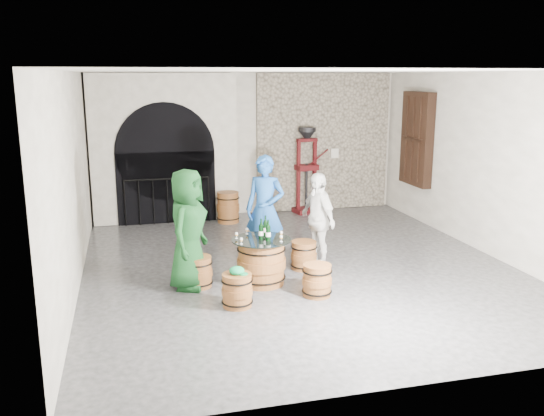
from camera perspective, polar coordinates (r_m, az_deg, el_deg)
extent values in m
plane|color=#2A2A2C|center=(9.77, 2.54, -5.73)|extent=(8.00, 8.00, 0.00)
plane|color=silver|center=(13.22, -2.41, 6.32)|extent=(8.00, 0.00, 8.00)
plane|color=silver|center=(5.76, 14.24, -2.88)|extent=(8.00, 0.00, 8.00)
plane|color=silver|center=(9.02, -19.18, 2.47)|extent=(0.00, 8.00, 8.00)
plane|color=silver|center=(10.91, 20.56, 4.08)|extent=(0.00, 8.00, 8.00)
plane|color=beige|center=(9.25, 2.74, 13.39)|extent=(8.00, 8.00, 0.00)
cube|color=tan|center=(13.65, 5.10, 6.49)|extent=(3.20, 0.12, 3.18)
cube|color=silver|center=(12.72, -10.62, 5.85)|extent=(3.10, 0.50, 3.18)
cube|color=black|center=(12.59, -10.39, 1.98)|extent=(2.10, 0.03, 1.55)
cylinder|color=black|center=(12.47, -10.53, 5.48)|extent=(2.10, 0.03, 2.10)
cylinder|color=black|center=(12.49, -10.40, 2.85)|extent=(1.79, 0.04, 0.04)
cylinder|color=black|center=(12.56, -14.37, 0.43)|extent=(0.02, 0.02, 0.98)
cylinder|color=black|center=(12.56, -13.02, 0.50)|extent=(0.02, 0.02, 0.98)
cylinder|color=black|center=(12.57, -11.66, 0.58)|extent=(0.02, 0.02, 0.98)
cylinder|color=black|center=(12.58, -10.31, 0.65)|extent=(0.02, 0.02, 0.98)
cylinder|color=black|center=(12.60, -8.96, 0.72)|extent=(0.02, 0.02, 0.98)
cylinder|color=black|center=(12.63, -7.62, 0.80)|extent=(0.02, 0.02, 0.98)
cylinder|color=black|center=(12.67, -6.29, 0.87)|extent=(0.02, 0.02, 0.98)
cube|color=black|center=(12.86, 14.16, 6.65)|extent=(0.20, 1.10, 2.00)
cube|color=black|center=(12.84, 13.97, 6.65)|extent=(0.06, 0.88, 1.76)
cube|color=black|center=(12.85, 14.09, 6.65)|extent=(0.22, 0.92, 0.06)
cube|color=black|center=(12.60, 14.71, 6.49)|extent=(0.22, 0.06, 1.80)
cube|color=black|center=(12.85, 14.09, 6.65)|extent=(0.22, 0.06, 1.80)
cube|color=black|center=(13.11, 13.49, 6.80)|extent=(0.22, 0.06, 1.80)
cylinder|color=brown|center=(8.86, -1.07, -5.44)|extent=(0.70, 0.70, 0.67)
cylinder|color=brown|center=(8.86, -1.07, -5.44)|extent=(0.75, 0.75, 0.15)
torus|color=black|center=(8.94, -1.06, -6.81)|extent=(0.75, 0.75, 0.02)
torus|color=black|center=(8.80, -1.07, -4.04)|extent=(0.75, 0.75, 0.02)
cylinder|color=brown|center=(8.76, -1.08, -3.31)|extent=(0.72, 0.72, 0.02)
cylinder|color=black|center=(8.75, -1.08, -3.15)|extent=(0.91, 0.91, 0.01)
cylinder|color=brown|center=(8.83, -7.33, -6.34)|extent=(0.40, 0.40, 0.45)
cylinder|color=brown|center=(8.83, -7.33, -6.34)|extent=(0.43, 0.43, 0.10)
torus|color=black|center=(8.88, -7.30, -7.28)|extent=(0.44, 0.44, 0.02)
torus|color=black|center=(8.78, -7.36, -5.39)|extent=(0.44, 0.44, 0.02)
cylinder|color=brown|center=(8.75, -7.37, -4.88)|extent=(0.41, 0.41, 0.02)
cylinder|color=brown|center=(9.81, -0.71, -4.24)|extent=(0.40, 0.40, 0.45)
cylinder|color=brown|center=(9.81, -0.71, -4.24)|extent=(0.43, 0.43, 0.10)
torus|color=black|center=(9.86, -0.71, -5.10)|extent=(0.44, 0.44, 0.02)
torus|color=black|center=(9.77, -0.71, -3.37)|extent=(0.44, 0.44, 0.02)
cylinder|color=brown|center=(9.75, -0.71, -2.91)|extent=(0.41, 0.41, 0.02)
cylinder|color=brown|center=(9.55, 3.17, -4.75)|extent=(0.40, 0.40, 0.45)
cylinder|color=brown|center=(9.55, 3.17, -4.75)|extent=(0.43, 0.43, 0.10)
torus|color=black|center=(9.60, 3.16, -5.62)|extent=(0.44, 0.44, 0.02)
torus|color=black|center=(9.51, 3.18, -3.86)|extent=(0.44, 0.44, 0.02)
cylinder|color=brown|center=(9.48, 3.19, -3.38)|extent=(0.41, 0.41, 0.02)
cylinder|color=brown|center=(8.44, 4.48, -7.20)|extent=(0.40, 0.40, 0.45)
cylinder|color=brown|center=(8.44, 4.48, -7.20)|extent=(0.43, 0.43, 0.10)
torus|color=black|center=(8.49, 4.46, -8.18)|extent=(0.44, 0.44, 0.02)
torus|color=black|center=(8.39, 4.50, -6.22)|extent=(0.44, 0.44, 0.02)
cylinder|color=brown|center=(8.36, 4.51, -5.68)|extent=(0.41, 0.41, 0.02)
cylinder|color=brown|center=(8.06, -3.48, -8.19)|extent=(0.40, 0.40, 0.45)
cylinder|color=brown|center=(8.06, -3.48, -8.19)|extent=(0.43, 0.43, 0.10)
torus|color=black|center=(8.11, -3.46, -9.21)|extent=(0.44, 0.44, 0.02)
torus|color=black|center=(8.00, -3.49, -7.16)|extent=(0.44, 0.44, 0.02)
cylinder|color=brown|center=(7.97, -3.50, -6.60)|extent=(0.41, 0.41, 0.02)
ellipsoid|color=#0B7F44|center=(7.95, -3.51, -6.21)|extent=(0.21, 0.21, 0.12)
cylinder|color=#0B7F44|center=(7.96, -2.89, -6.55)|extent=(0.14, 0.14, 0.01)
imported|color=#103917|center=(8.63, -8.35, -2.10)|extent=(0.92, 1.05, 1.82)
imported|color=#1B4C94|center=(9.72, -0.69, -0.16)|extent=(0.81, 0.73, 1.85)
imported|color=silver|center=(9.63, 4.54, -1.12)|extent=(0.59, 0.99, 1.58)
cylinder|color=black|center=(8.70, -1.08, -2.44)|extent=(0.07, 0.07, 0.22)
cylinder|color=white|center=(8.71, -1.08, -2.51)|extent=(0.08, 0.08, 0.06)
cone|color=black|center=(8.67, -1.08, -1.65)|extent=(0.07, 0.07, 0.05)
cylinder|color=black|center=(8.66, -1.08, -1.30)|extent=(0.03, 0.03, 0.07)
cylinder|color=black|center=(8.64, -0.39, -2.55)|extent=(0.07, 0.07, 0.22)
cylinder|color=white|center=(8.65, -0.39, -2.61)|extent=(0.08, 0.08, 0.06)
cone|color=black|center=(8.61, -0.39, -1.75)|extent=(0.07, 0.07, 0.05)
cylinder|color=black|center=(8.60, -0.39, -1.39)|extent=(0.03, 0.03, 0.07)
cylinder|color=black|center=(8.89, -0.65, -2.10)|extent=(0.07, 0.07, 0.22)
cylinder|color=white|center=(8.90, -0.65, -2.16)|extent=(0.08, 0.08, 0.06)
cone|color=black|center=(8.86, -0.65, -1.32)|extent=(0.07, 0.07, 0.05)
cylinder|color=black|center=(8.85, -0.65, -0.98)|extent=(0.03, 0.03, 0.07)
cylinder|color=brown|center=(12.55, -4.37, 0.03)|extent=(0.46, 0.46, 0.65)
cylinder|color=brown|center=(12.55, -4.37, 0.03)|extent=(0.50, 0.50, 0.14)
torus|color=black|center=(12.60, -4.35, -0.95)|extent=(0.51, 0.51, 0.02)
torus|color=black|center=(12.50, -4.39, 1.02)|extent=(0.51, 0.51, 0.02)
cylinder|color=brown|center=(12.48, -4.40, 1.53)|extent=(0.47, 0.47, 0.02)
cube|color=#470B0E|center=(13.49, 3.39, -0.23)|extent=(0.61, 0.53, 0.10)
cube|color=#470B0E|center=(13.30, 3.45, 4.04)|extent=(0.54, 0.40, 0.13)
cube|color=#470B0E|center=(13.22, 3.49, 6.74)|extent=(0.51, 0.21, 0.07)
cylinder|color=black|center=(13.37, 3.43, 2.18)|extent=(0.06, 0.06, 1.05)
cylinder|color=black|center=(13.19, 3.50, 7.78)|extent=(0.40, 0.40, 0.09)
cone|color=black|center=(13.20, 3.49, 7.23)|extent=(0.40, 0.40, 0.21)
cube|color=#470B0E|center=(13.23, 2.63, 3.22)|extent=(0.08, 0.08, 1.68)
cube|color=#470B0E|center=(13.43, 4.23, 3.34)|extent=(0.08, 0.08, 1.68)
cylinder|color=#470B0E|center=(13.37, 4.75, 5.12)|extent=(0.45, 0.11, 0.33)
cube|color=silver|center=(13.69, 6.19, 5.43)|extent=(0.18, 0.10, 0.22)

